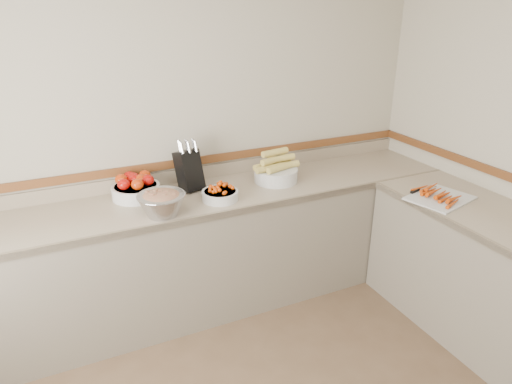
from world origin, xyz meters
name	(u,v)px	position (x,y,z in m)	size (l,w,h in m)	color
back_wall	(174,130)	(0.00, 2.00, 1.30)	(4.00, 4.00, 0.00)	#ADA48F
counter_back	(194,253)	(0.00, 1.68, 0.45)	(4.00, 0.65, 1.08)	gray
knife_block	(189,169)	(0.04, 1.82, 1.05)	(0.20, 0.23, 0.38)	black
tomato_bowl	(136,187)	(-0.34, 1.84, 0.97)	(0.33, 0.33, 0.16)	silver
cherry_tomato_bowl	(220,194)	(0.17, 1.55, 0.95)	(0.25, 0.25, 0.13)	silver
corn_bowl	(276,171)	(0.68, 1.70, 0.98)	(0.36, 0.33, 0.24)	silver
rhubarb_bowl	(162,202)	(-0.25, 1.47, 0.99)	(0.31, 0.31, 0.17)	#B2B2BA
cutting_board	(439,196)	(1.55, 0.92, 0.92)	(0.49, 0.42, 0.06)	beige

